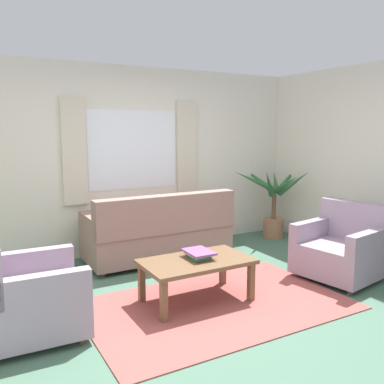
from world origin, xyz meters
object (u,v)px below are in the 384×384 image
coffee_table (197,265)px  potted_plant (274,202)px  couch (160,233)px  armchair_left (26,296)px  armchair_right (342,248)px  book_stack_on_table (199,254)px

coffee_table → potted_plant: bearing=33.9°
couch → coffee_table: (-0.24, -1.40, 0.01)m
armchair_left → couch: bearing=-52.6°
couch → coffee_table: 1.42m
armchair_right → potted_plant: size_ratio=0.75×
armchair_right → potted_plant: 1.88m
armchair_right → coffee_table: (-1.83, 0.24, 0.03)m
armchair_left → armchair_right: size_ratio=0.91×
book_stack_on_table → potted_plant: size_ratio=0.26×
armchair_left → armchair_right: 3.45m
couch → armchair_left: couch is taller
couch → potted_plant: (2.09, 0.17, 0.22)m
armchair_right → coffee_table: 1.85m
armchair_right → coffee_table: size_ratio=0.88×
potted_plant → couch: bearing=-175.4°
armchair_left → coffee_table: armchair_left is taller
armchair_left → book_stack_on_table: armchair_left is taller
armchair_right → book_stack_on_table: armchair_right is taller
couch → armchair_right: 2.28m
couch → potted_plant: potted_plant is taller
couch → coffee_table: couch is taller
armchair_right → couch: bearing=-145.5°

